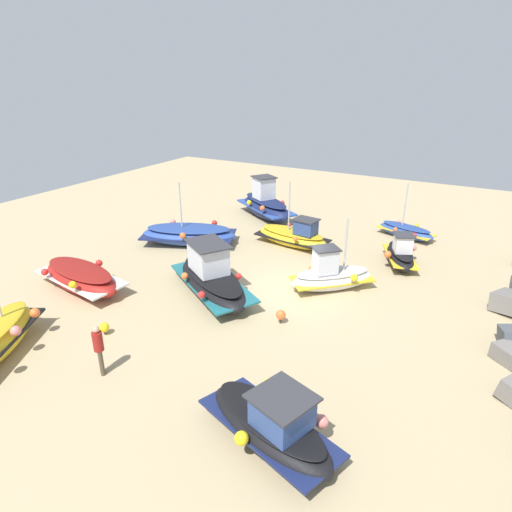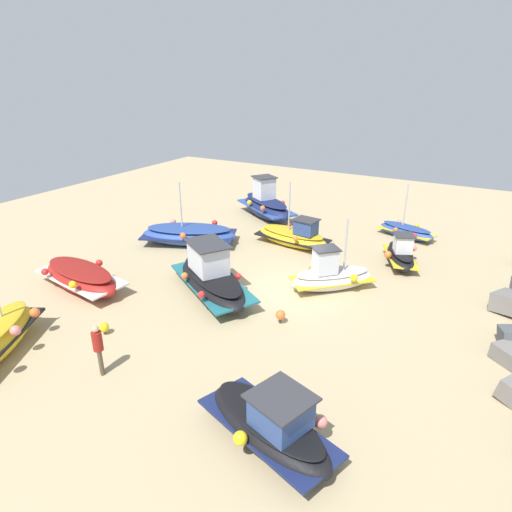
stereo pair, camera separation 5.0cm
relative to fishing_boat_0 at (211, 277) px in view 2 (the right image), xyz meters
The scene contains 13 objects.
ground_plane 3.56m from the fishing_boat_0, 124.24° to the left, with size 49.57×49.57×0.00m, color tan.
fishing_boat_0 is the anchor object (origin of this frame).
fishing_boat_1 6.36m from the fishing_boat_0, 133.79° to the right, with size 4.14×5.77×3.53m.
fishing_boat_2 5.31m from the fishing_boat_0, 123.98° to the left, with size 3.61×3.65×3.31m.
fishing_boat_4 11.27m from the fishing_boat_0, 163.95° to the right, with size 4.27×5.32×2.71m.
fishing_boat_5 8.77m from the fishing_boat_0, 44.71° to the left, with size 2.84×4.44×1.81m.
fishing_boat_6 5.88m from the fishing_boat_0, 64.75° to the right, with size 2.54×4.99×1.12m.
fishing_boat_7 12.86m from the fishing_boat_0, 152.65° to the left, with size 2.12×3.58×3.19m.
fishing_boat_8 9.69m from the fishing_boat_0, 137.77° to the left, with size 3.44×2.44×1.76m.
fishing_boat_9 7.05m from the fishing_boat_0, behind, with size 2.17×4.53×3.62m.
person_walking 6.35m from the fishing_boat_0, ahead, with size 0.32×0.32×1.77m.
mooring_buoy_0 4.95m from the fishing_boat_0, 18.72° to the right, with size 0.37×0.37×0.48m.
mooring_buoy_1 3.86m from the fishing_boat_0, 78.34° to the left, with size 0.38×0.38×0.57m.
Camera 2 is at (15.94, 7.25, 8.98)m, focal length 30.72 mm.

